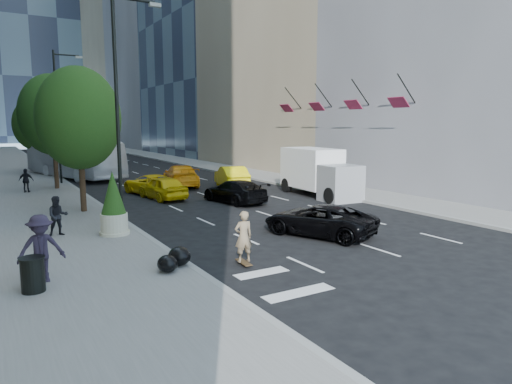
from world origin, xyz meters
TOP-DOWN VIEW (x-y plane):
  - ground at (0.00, 0.00)m, footprint 160.00×160.00m
  - sidewalk_left at (-9.00, 30.00)m, footprint 6.00×120.00m
  - sidewalk_right at (10.00, 30.00)m, footprint 4.00×120.00m
  - tower_right_far at (22.00, 98.00)m, footprint 20.00×24.00m
  - lamp_near at (-6.32, 4.00)m, footprint 2.13×0.22m
  - lamp_far at (-6.32, 22.00)m, footprint 2.13×0.22m
  - tree_near at (-7.20, 9.00)m, footprint 4.20×4.20m
  - tree_mid at (-7.20, 19.00)m, footprint 4.50×4.50m
  - tree_far at (-7.20, 32.00)m, footprint 3.90×3.90m
  - traffic_signal at (-6.40, 40.00)m, footprint 2.48×0.53m
  - facade_flags at (10.64, 10.00)m, footprint 1.85×13.30m
  - skateboarder at (-4.29, -3.00)m, footprint 0.67×0.47m
  - black_sedan_lincoln at (0.50, -1.00)m, footprint 3.97×5.30m
  - black_sedan_mercedes at (1.26, 8.00)m, footprint 2.59×4.99m
  - taxi_a at (-2.00, 11.50)m, footprint 2.18×4.47m
  - taxi_b at (4.20, 14.00)m, footprint 2.84×5.12m
  - taxi_c at (-2.00, 13.79)m, footprint 3.07×5.18m
  - taxi_d at (1.20, 16.52)m, footprint 3.57×5.97m
  - city_bus at (-4.80, 26.57)m, footprint 6.49×12.99m
  - box_truck at (7.22, 7.50)m, footprint 2.85×6.61m
  - pedestrian_a at (-9.10, 3.95)m, footprint 0.82×0.65m
  - pedestrian_b at (-9.21, 17.95)m, footprint 1.02×0.71m
  - pedestrian_c at (-10.29, -1.80)m, footprint 1.30×0.76m
  - trash_can at (-10.60, -2.53)m, footprint 0.62×0.62m
  - planter_shrub at (-7.07, 3.00)m, footprint 1.10×1.10m
  - garbage_bags at (-6.54, -2.54)m, footprint 1.24×1.20m

SIDE VIEW (x-z plane):
  - ground at x=0.00m, z-range 0.00..0.00m
  - sidewalk_left at x=-9.00m, z-range 0.00..0.15m
  - sidewalk_right at x=10.00m, z-range 0.00..0.15m
  - garbage_bags at x=-6.54m, z-range 0.13..0.75m
  - trash_can at x=-10.60m, z-range 0.15..1.07m
  - black_sedan_lincoln at x=0.50m, z-range 0.00..1.34m
  - taxi_c at x=-2.00m, z-range 0.00..1.35m
  - black_sedan_mercedes at x=1.26m, z-range 0.00..1.38m
  - taxi_a at x=-2.00m, z-range 0.00..1.47m
  - taxi_b at x=4.20m, z-range 0.00..1.60m
  - taxi_d at x=1.20m, z-range 0.00..1.62m
  - skateboarder at x=-4.29m, z-range 0.00..1.73m
  - pedestrian_b at x=-9.21m, z-range 0.15..1.75m
  - pedestrian_a at x=-9.10m, z-range 0.15..1.79m
  - pedestrian_c at x=-10.29m, z-range 0.15..2.14m
  - planter_shrub at x=-7.07m, z-range 0.09..2.73m
  - box_truck at x=7.22m, z-range 0.03..3.11m
  - city_bus at x=-4.80m, z-range 0.00..3.53m
  - traffic_signal at x=-6.40m, z-range 1.63..6.83m
  - tree_far at x=-7.20m, z-range 1.16..8.09m
  - tree_near at x=-7.20m, z-range 1.24..8.70m
  - tree_mid at x=-7.20m, z-range 1.32..9.31m
  - lamp_near at x=-6.32m, z-range 0.81..10.81m
  - lamp_far at x=-6.32m, z-range 0.81..10.81m
  - facade_flags at x=10.64m, z-range 5.16..7.21m
  - tower_right_far at x=22.00m, z-range 0.00..50.00m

